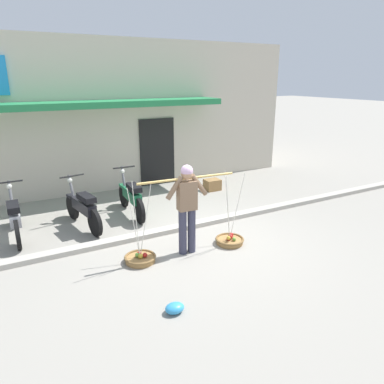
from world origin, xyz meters
TOP-DOWN VIEW (x-y plane):
  - ground_plane at (0.00, 0.00)m, footprint 90.00×90.00m
  - sidewalk_curb at (0.00, 0.70)m, footprint 20.00×0.24m
  - fruit_vendor at (-0.39, -0.31)m, footprint 1.83×0.23m
  - fruit_basket_left_side at (0.53, -0.38)m, footprint 0.57×0.57m
  - fruit_basket_right_side at (-1.30, -0.24)m, footprint 0.57×0.57m
  - motorcycle_nearest_shop at (-3.17, 1.94)m, footprint 0.54×1.82m
  - motorcycle_second_in_row at (-1.83, 1.82)m, footprint 0.55×1.81m
  - motorcycle_third_in_row at (-0.65, 2.05)m, footprint 0.54×1.82m
  - storefront_building at (-1.00, 6.71)m, footprint 13.00×6.00m
  - plastic_litter_bag at (-1.39, -1.85)m, footprint 0.28×0.22m
  - wooden_crate at (2.09, 2.84)m, footprint 0.44×0.36m

SIDE VIEW (x-z plane):
  - ground_plane at x=0.00m, z-range 0.00..0.00m
  - sidewalk_curb at x=0.00m, z-range 0.00..0.10m
  - plastic_litter_bag at x=-1.39m, z-range 0.00..0.14m
  - fruit_basket_right_side at x=-1.30m, z-range -0.65..0.80m
  - fruit_basket_left_side at x=0.53m, z-range -0.65..0.80m
  - wooden_crate at x=2.09m, z-range 0.00..0.32m
  - motorcycle_nearest_shop at x=-3.17m, z-range -0.09..1.00m
  - motorcycle_second_in_row at x=-1.83m, z-range -0.09..1.00m
  - motorcycle_third_in_row at x=-0.65m, z-range -0.09..1.00m
  - fruit_vendor at x=-0.39m, z-range 0.13..1.83m
  - storefront_building at x=-1.00m, z-range 0.00..4.20m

